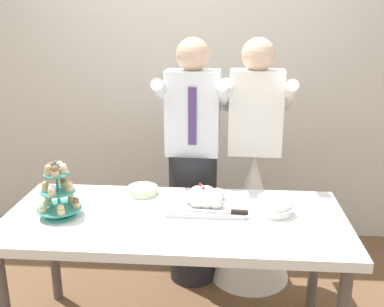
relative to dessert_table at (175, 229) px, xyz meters
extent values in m
cube|color=beige|center=(0.00, 1.40, 0.75)|extent=(5.20, 0.10, 2.90)
cube|color=white|center=(0.00, 0.00, 0.05)|extent=(1.80, 0.80, 0.05)
cylinder|color=#564C47|center=(-0.82, 0.32, -0.34)|extent=(0.06, 0.06, 0.72)
cylinder|color=#564C47|center=(0.82, 0.32, -0.34)|extent=(0.06, 0.06, 0.72)
cylinder|color=teal|center=(-0.60, -0.05, 0.08)|extent=(0.17, 0.17, 0.01)
cylinder|color=teal|center=(-0.60, -0.05, 0.23)|extent=(0.01, 0.01, 0.31)
cylinder|color=teal|center=(-0.60, -0.05, 0.12)|extent=(0.23, 0.23, 0.01)
cylinder|color=#D1B784|center=(-0.51, -0.04, 0.14)|extent=(0.04, 0.04, 0.03)
sphere|color=brown|center=(-0.51, -0.04, 0.16)|extent=(0.04, 0.04, 0.04)
cylinder|color=#D1B784|center=(-0.56, 0.03, 0.14)|extent=(0.04, 0.04, 0.03)
sphere|color=beige|center=(-0.56, 0.03, 0.16)|extent=(0.04, 0.04, 0.04)
cylinder|color=#D1B784|center=(-0.68, -0.01, 0.14)|extent=(0.04, 0.04, 0.03)
sphere|color=#D6B27A|center=(-0.68, -0.01, 0.16)|extent=(0.04, 0.04, 0.04)
cylinder|color=#D1B784|center=(-0.66, -0.11, 0.14)|extent=(0.04, 0.04, 0.03)
sphere|color=beige|center=(-0.66, -0.11, 0.16)|extent=(0.04, 0.04, 0.04)
cylinder|color=#D1B784|center=(-0.56, -0.13, 0.14)|extent=(0.04, 0.04, 0.03)
sphere|color=#D6B27A|center=(-0.56, -0.13, 0.16)|extent=(0.04, 0.04, 0.04)
cylinder|color=teal|center=(-0.60, -0.05, 0.21)|extent=(0.18, 0.18, 0.01)
cylinder|color=#D1B784|center=(-0.54, -0.05, 0.23)|extent=(0.04, 0.04, 0.03)
sphere|color=#D6B27A|center=(-0.54, -0.05, 0.25)|extent=(0.04, 0.04, 0.04)
cylinder|color=#D1B784|center=(-0.59, 0.01, 0.23)|extent=(0.04, 0.04, 0.03)
sphere|color=brown|center=(-0.59, 0.01, 0.25)|extent=(0.04, 0.04, 0.04)
cylinder|color=#D1B784|center=(-0.66, -0.06, 0.23)|extent=(0.04, 0.04, 0.03)
sphere|color=#D6B27A|center=(-0.66, -0.06, 0.25)|extent=(0.04, 0.04, 0.04)
cylinder|color=#D1B784|center=(-0.61, -0.11, 0.23)|extent=(0.04, 0.04, 0.03)
sphere|color=white|center=(-0.61, -0.11, 0.25)|extent=(0.04, 0.04, 0.04)
cylinder|color=teal|center=(-0.60, -0.05, 0.31)|extent=(0.13, 0.13, 0.01)
cylinder|color=#D1B784|center=(-0.56, -0.04, 0.33)|extent=(0.04, 0.04, 0.03)
sphere|color=white|center=(-0.56, -0.04, 0.35)|extent=(0.04, 0.04, 0.04)
cylinder|color=#D1B784|center=(-0.59, -0.01, 0.33)|extent=(0.04, 0.04, 0.03)
sphere|color=#D6B27A|center=(-0.59, -0.01, 0.35)|extent=(0.04, 0.04, 0.04)
cylinder|color=#D1B784|center=(-0.63, -0.03, 0.33)|extent=(0.04, 0.04, 0.03)
sphere|color=brown|center=(-0.63, -0.03, 0.35)|extent=(0.04, 0.04, 0.04)
cylinder|color=#D1B784|center=(-0.63, -0.07, 0.33)|extent=(0.04, 0.04, 0.03)
sphere|color=#D6B27A|center=(-0.63, -0.07, 0.35)|extent=(0.04, 0.04, 0.04)
cylinder|color=#D1B784|center=(-0.59, -0.08, 0.33)|extent=(0.04, 0.04, 0.03)
sphere|color=brown|center=(-0.59, -0.08, 0.35)|extent=(0.04, 0.04, 0.04)
cube|color=silver|center=(0.16, 0.13, 0.09)|extent=(0.42, 0.31, 0.02)
sphere|color=white|center=(0.21, 0.13, 0.13)|extent=(0.08, 0.08, 0.08)
sphere|color=white|center=(0.22, 0.19, 0.12)|extent=(0.08, 0.08, 0.08)
sphere|color=white|center=(0.16, 0.19, 0.12)|extent=(0.07, 0.07, 0.07)
sphere|color=white|center=(0.11, 0.18, 0.13)|extent=(0.09, 0.09, 0.09)
sphere|color=white|center=(0.09, 0.13, 0.13)|extent=(0.09, 0.09, 0.09)
sphere|color=white|center=(0.12, 0.09, 0.13)|extent=(0.10, 0.10, 0.10)
sphere|color=white|center=(0.16, 0.08, 0.13)|extent=(0.10, 0.10, 0.10)
sphere|color=white|center=(0.21, 0.07, 0.13)|extent=(0.08, 0.08, 0.08)
sphere|color=white|center=(0.16, 0.13, 0.14)|extent=(0.11, 0.11, 0.11)
sphere|color=#2D1938|center=(0.15, 0.12, 0.19)|extent=(0.02, 0.02, 0.02)
sphere|color=#DB474C|center=(0.14, 0.15, 0.19)|extent=(0.02, 0.02, 0.02)
sphere|color=#2D1938|center=(0.16, 0.13, 0.19)|extent=(0.02, 0.02, 0.02)
sphere|color=#B21923|center=(0.12, 0.18, 0.18)|extent=(0.02, 0.02, 0.02)
sphere|color=#B21923|center=(0.15, 0.11, 0.19)|extent=(0.02, 0.02, 0.02)
cube|color=silver|center=(0.19, 0.01, 0.10)|extent=(0.23, 0.04, 0.00)
cube|color=black|center=(0.34, 0.00, 0.11)|extent=(0.09, 0.03, 0.02)
cylinder|color=white|center=(0.53, 0.08, 0.08)|extent=(0.18, 0.18, 0.01)
cylinder|color=white|center=(0.53, 0.07, 0.09)|extent=(0.18, 0.18, 0.01)
cylinder|color=white|center=(0.53, 0.07, 0.10)|extent=(0.18, 0.18, 0.01)
cylinder|color=white|center=(0.53, 0.07, 0.11)|extent=(0.18, 0.18, 0.01)
cylinder|color=white|center=(0.52, 0.08, 0.12)|extent=(0.18, 0.18, 0.01)
cylinder|color=white|center=(0.52, 0.08, 0.13)|extent=(0.18, 0.18, 0.01)
cylinder|color=white|center=(0.52, 0.07, 0.15)|extent=(0.18, 0.18, 0.01)
cylinder|color=white|center=(0.53, 0.07, 0.16)|extent=(0.18, 0.18, 0.01)
cylinder|color=white|center=(-0.22, 0.26, 0.08)|extent=(0.24, 0.24, 0.01)
cylinder|color=beige|center=(-0.22, 0.26, 0.11)|extent=(0.17, 0.17, 0.05)
cylinder|color=#232328|center=(0.05, 0.65, -0.24)|extent=(0.32, 0.32, 0.92)
cube|color=white|center=(0.05, 0.65, 0.49)|extent=(0.35, 0.22, 0.54)
sphere|color=#D8B293|center=(0.05, 0.65, 0.85)|extent=(0.21, 0.21, 0.21)
cylinder|color=white|center=(-0.14, 0.66, 0.60)|extent=(0.10, 0.49, 0.28)
cylinder|color=white|center=(0.24, 0.64, 0.60)|extent=(0.10, 0.49, 0.28)
cube|color=#4C3372|center=(0.05, 0.54, 0.49)|extent=(0.05, 0.01, 0.36)
cone|color=white|center=(0.45, 0.69, -0.24)|extent=(0.56, 0.56, 0.92)
cube|color=white|center=(0.45, 0.69, 0.49)|extent=(0.35, 0.22, 0.54)
sphere|color=beige|center=(0.45, 0.69, 0.85)|extent=(0.21, 0.21, 0.21)
cylinder|color=white|center=(0.27, 0.70, 0.60)|extent=(0.10, 0.49, 0.28)
cylinder|color=white|center=(0.65, 0.68, 0.60)|extent=(0.10, 0.49, 0.28)
camera|label=1|loc=(0.25, -2.10, 1.08)|focal=41.13mm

